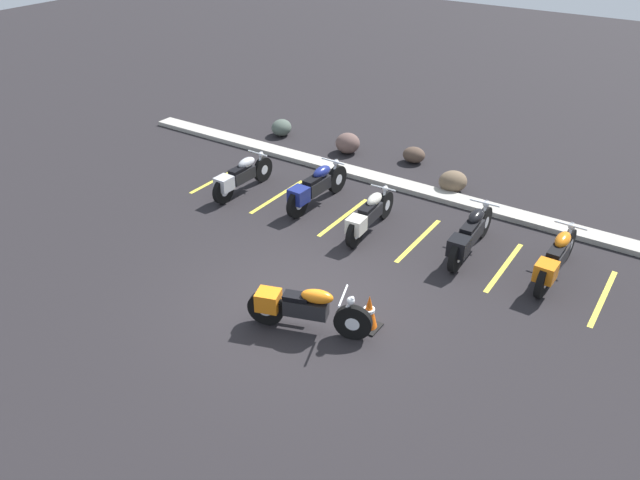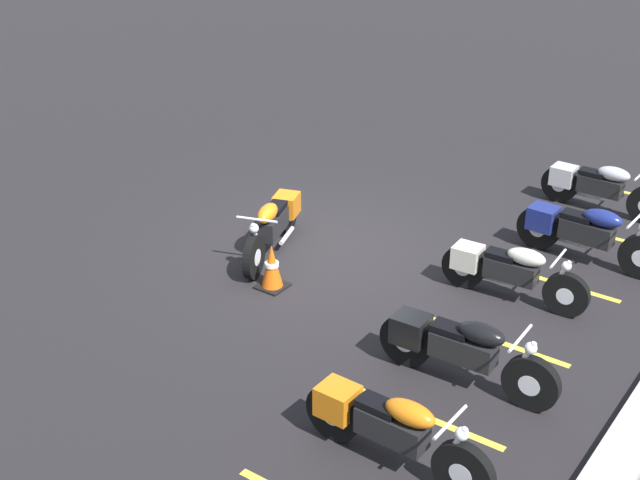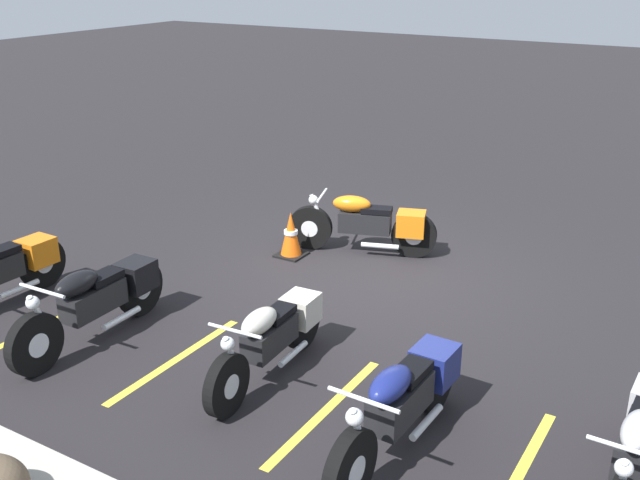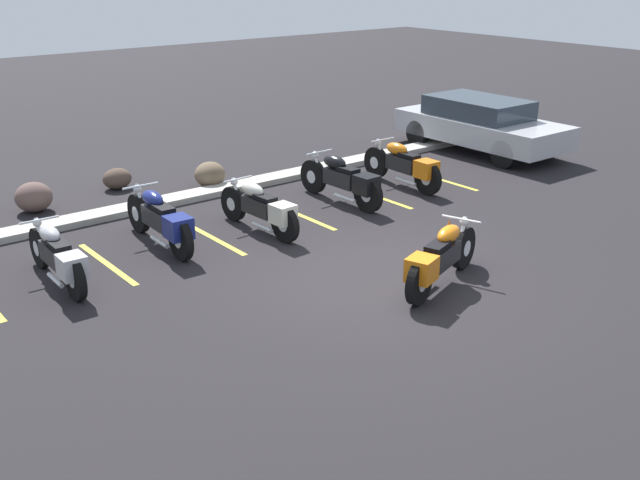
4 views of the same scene
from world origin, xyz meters
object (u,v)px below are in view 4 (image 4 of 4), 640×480
parked_bike_2 (262,208)px  parked_bike_4 (405,165)px  landscape_rock_0 (34,197)px  landscape_rock_2 (210,174)px  motorcycle_orange_featured (440,258)px  parked_bike_1 (161,220)px  landscape_rock_1 (117,179)px  traffic_cone (448,240)px  parked_bike_0 (58,257)px  parked_bike_3 (344,180)px  car_silver (481,124)px

parked_bike_2 → parked_bike_4: size_ratio=0.94×
landscape_rock_0 → landscape_rock_2: size_ratio=0.97×
motorcycle_orange_featured → parked_bike_1: size_ratio=0.93×
parked_bike_4 → landscape_rock_1: (-4.75, 3.61, -0.26)m
traffic_cone → motorcycle_orange_featured: bearing=-143.8°
landscape_rock_2 → motorcycle_orange_featured: bearing=-90.1°
landscape_rock_1 → traffic_cone: (2.50, -6.88, 0.10)m
parked_bike_1 → landscape_rock_1: parked_bike_1 is taller
motorcycle_orange_featured → landscape_rock_2: bearing=71.4°
parked_bike_0 → landscape_rock_2: (4.29, 2.97, -0.18)m
parked_bike_1 → traffic_cone: parked_bike_1 is taller
parked_bike_1 → parked_bike_3: size_ratio=1.00×
parked_bike_0 → landscape_rock_0: (0.86, 3.63, -0.16)m
parked_bike_0 → landscape_rock_1: parked_bike_0 is taller
parked_bike_0 → parked_bike_4: size_ratio=0.95×
parked_bike_3 → landscape_rock_0: (-4.89, 3.26, -0.20)m
landscape_rock_1 → traffic_cone: size_ratio=0.91×
parked_bike_2 → landscape_rock_1: size_ratio=3.47×
parked_bike_0 → landscape_rock_2: 5.22m
parked_bike_3 → car_silver: size_ratio=0.53×
motorcycle_orange_featured → traffic_cone: size_ratio=3.17×
parked_bike_2 → parked_bike_3: bearing=-83.6°
parked_bike_2 → parked_bike_4: parked_bike_4 is taller
landscape_rock_0 → parked_bike_2: bearing=-53.0°
parked_bike_2 → landscape_rock_2: parked_bike_2 is taller
car_silver → parked_bike_1: bearing=-83.2°
parked_bike_2 → car_silver: 7.65m
parked_bike_1 → parked_bike_0: bearing=105.3°
parked_bike_0 → parked_bike_2: parked_bike_0 is taller
parked_bike_3 → traffic_cone: size_ratio=3.42×
parked_bike_1 → parked_bike_2: parked_bike_1 is taller
parked_bike_3 → traffic_cone: bearing=168.9°
parked_bike_2 → landscape_rock_2: bearing=-16.5°
motorcycle_orange_featured → parked_bike_3: parked_bike_3 is taller
landscape_rock_2 → traffic_cone: bearing=-81.0°
landscape_rock_1 → parked_bike_0: bearing=-123.8°
parked_bike_3 → landscape_rock_1: 4.77m
parked_bike_0 → landscape_rock_0: size_ratio=3.10×
parked_bike_3 → parked_bike_4: bearing=-89.7°
landscape_rock_1 → traffic_cone: traffic_cone is taller
landscape_rock_0 → traffic_cone: (4.35, -6.46, 0.03)m
traffic_cone → parked_bike_1: bearing=135.4°
parked_bike_2 → traffic_cone: (1.63, -2.84, -0.13)m
landscape_rock_2 → traffic_cone: traffic_cone is taller
motorcycle_orange_featured → landscape_rock_2: 6.49m
motorcycle_orange_featured → landscape_rock_1: size_ratio=3.47×
landscape_rock_0 → landscape_rock_2: bearing=-10.8°
parked_bike_1 → traffic_cone: size_ratio=3.42×
landscape_rock_1 → landscape_rock_2: (1.58, -1.07, 0.05)m
parked_bike_2 → landscape_rock_2: (0.71, 2.96, -0.18)m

